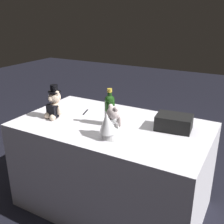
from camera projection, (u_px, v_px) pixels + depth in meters
name	position (u px, v px, depth m)	size (l,w,h in m)	color
ground_plane	(112.00, 203.00, 2.41)	(12.00, 12.00, 0.00)	black
reception_table	(112.00, 166.00, 2.27)	(1.52, 0.89, 0.77)	white
teddy_bear_groom	(54.00, 105.00, 2.22)	(0.16, 0.15, 0.28)	beige
teddy_bear_bride	(112.00, 124.00, 1.87)	(0.19, 0.22, 0.24)	white
champagne_bottle	(110.00, 110.00, 2.08)	(0.08, 0.08, 0.29)	#1C4515
signing_pen	(86.00, 112.00, 2.38)	(0.05, 0.13, 0.01)	black
gift_case_black	(174.00, 122.00, 2.02)	(0.28, 0.22, 0.11)	black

